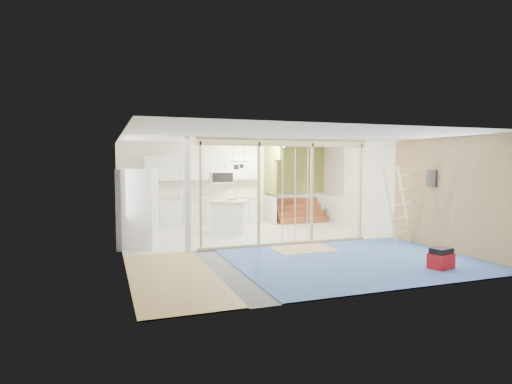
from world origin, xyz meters
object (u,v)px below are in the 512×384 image
object	(u,v)px
fridge	(138,209)
toolbox	(441,259)
island	(229,217)
ladder	(399,204)

from	to	relation	value
fridge	toolbox	xyz separation A→B (m)	(5.24, -3.98, -0.74)
fridge	toolbox	size ratio (longest dim) A/B	3.73
fridge	island	size ratio (longest dim) A/B	1.46
fridge	ladder	bearing A→B (deg)	4.36
island	ladder	xyz separation A→B (m)	(3.57, -2.89, 0.52)
toolbox	ladder	bearing A→B (deg)	54.70
fridge	island	world-z (taller)	fridge
ladder	island	bearing A→B (deg)	149.45
island	ladder	distance (m)	4.62
island	ladder	size ratio (longest dim) A/B	0.66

